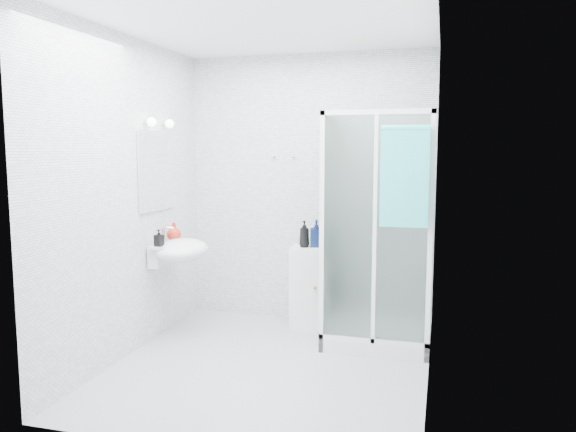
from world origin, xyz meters
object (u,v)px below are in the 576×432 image
(shower_enclosure, at_px, (369,293))
(shampoo_bottle_a, at_px, (304,234))
(hand_towel, at_px, (405,174))
(soap_dispenser_orange, at_px, (174,232))
(storage_cabinet, at_px, (308,287))
(soap_dispenser_black, at_px, (159,238))
(wall_basin, at_px, (179,250))
(shampoo_bottle_b, at_px, (316,233))

(shower_enclosure, relative_size, shampoo_bottle_a, 7.98)
(hand_towel, height_order, soap_dispenser_orange, hand_towel)
(hand_towel, bearing_deg, shower_enclosure, 127.41)
(shampoo_bottle_a, height_order, soap_dispenser_orange, soap_dispenser_orange)
(storage_cabinet, relative_size, hand_towel, 0.99)
(storage_cabinet, xyz_separation_m, soap_dispenser_orange, (-1.14, -0.49, 0.56))
(soap_dispenser_orange, relative_size, soap_dispenser_black, 1.15)
(soap_dispenser_orange, bearing_deg, hand_towel, -5.54)
(storage_cabinet, bearing_deg, shampoo_bottle_a, -154.00)
(wall_basin, distance_m, soap_dispenser_black, 0.25)
(hand_towel, relative_size, soap_dispenser_orange, 4.71)
(storage_cabinet, bearing_deg, wall_basin, -155.24)
(shower_enclosure, xyz_separation_m, soap_dispenser_black, (-1.75, -0.51, 0.49))
(storage_cabinet, distance_m, soap_dispenser_orange, 1.36)
(wall_basin, xyz_separation_m, shampoo_bottle_a, (1.01, 0.58, 0.10))
(storage_cabinet, height_order, hand_towel, hand_towel)
(soap_dispenser_orange, bearing_deg, shampoo_bottle_b, 23.33)
(hand_towel, distance_m, shampoo_bottle_a, 1.31)
(wall_basin, relative_size, soap_dispenser_black, 3.87)
(hand_towel, height_order, shampoo_bottle_a, hand_towel)
(shampoo_bottle_a, bearing_deg, shower_enclosure, -22.23)
(storage_cabinet, relative_size, shampoo_bottle_b, 3.03)
(storage_cabinet, height_order, soap_dispenser_orange, soap_dispenser_orange)
(wall_basin, relative_size, shampoo_bottle_b, 2.19)
(wall_basin, distance_m, storage_cabinet, 1.27)
(wall_basin, height_order, hand_towel, hand_towel)
(shower_enclosure, distance_m, storage_cabinet, 0.68)
(shower_enclosure, relative_size, wall_basin, 3.57)
(shower_enclosure, bearing_deg, soap_dispenser_black, -163.83)
(shampoo_bottle_b, distance_m, soap_dispenser_orange, 1.32)
(wall_basin, distance_m, shampoo_bottle_a, 1.17)
(shower_enclosure, height_order, soap_dispenser_orange, shower_enclosure)
(shower_enclosure, distance_m, wall_basin, 1.72)
(shampoo_bottle_b, bearing_deg, soap_dispenser_black, -145.37)
(hand_towel, xyz_separation_m, soap_dispenser_orange, (-2.07, 0.20, -0.56))
(soap_dispenser_orange, bearing_deg, wall_basin, -48.19)
(shampoo_bottle_a, distance_m, soap_dispenser_orange, 1.20)
(storage_cabinet, height_order, soap_dispenser_black, soap_dispenser_black)
(wall_basin, distance_m, hand_towel, 2.09)
(wall_basin, bearing_deg, shower_enclosure, 10.81)
(shower_enclosure, xyz_separation_m, hand_towel, (0.31, -0.40, 1.05))
(wall_basin, relative_size, storage_cabinet, 0.72)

